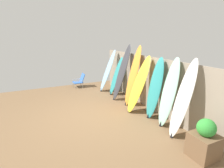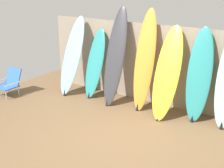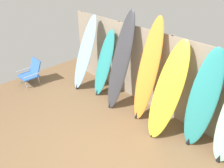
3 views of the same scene
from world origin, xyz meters
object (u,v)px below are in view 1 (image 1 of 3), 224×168
Objects in this scene: surfboard_orange_3 at (133,76)px; beach_chair at (80,80)px; surfboard_charcoal_2 at (122,73)px; surfboard_teal_1 at (116,76)px; surfboard_teal_5 at (155,89)px; surfboard_seafoam_6 at (169,93)px; surfboard_white_7 at (183,100)px; planter_box at (204,141)px; surfboard_skyblue_0 at (108,71)px; surfboard_yellow_4 at (139,85)px.

beach_chair is (-3.11, -1.16, -0.74)m from surfboard_orange_3.
surfboard_teal_1 is at bearing 174.59° from surfboard_charcoal_2.
surfboard_orange_3 is 1.20m from surfboard_teal_5.
surfboard_orange_3 is at bearing 0.87° from surfboard_teal_1.
surfboard_teal_5 is at bearing 3.89° from surfboard_charcoal_2.
surfboard_white_7 reaches higher than surfboard_seafoam_6.
beach_chair is (-2.40, -1.08, -0.75)m from surfboard_charcoal_2.
planter_box is at bearing -10.27° from surfboard_seafoam_6.
beach_chair is at bearing -165.97° from surfboard_seafoam_6.
surfboard_white_7 is at bearing 1.77° from surfboard_skyblue_0.
surfboard_teal_1 reaches higher than planter_box.
surfboard_seafoam_6 is 2.99× the size of beach_chair.
surfboard_teal_5 is at bearing 2.37° from surfboard_orange_3.
surfboard_yellow_4 is (0.60, -0.13, -0.15)m from surfboard_orange_3.
surfboard_charcoal_2 reaches higher than surfboard_teal_5.
surfboard_teal_5 is (2.52, 0.07, 0.14)m from surfboard_teal_1.
surfboard_charcoal_2 is 3.35× the size of beach_chair.
surfboard_skyblue_0 reaches higher than beach_chair.
surfboard_orange_3 is 3.25m from planter_box.
surfboard_charcoal_2 is 1.31m from surfboard_yellow_4.
beach_chair is (-5.45, -1.14, -0.66)m from surfboard_white_7.
surfboard_teal_1 is 1.86× the size of planter_box.
surfboard_orange_3 is at bearing -177.63° from surfboard_teal_5.
surfboard_teal_5 is at bearing 1.58° from surfboard_teal_1.
surfboard_orange_3 reaches higher than planter_box.
surfboard_charcoal_2 is 1.00× the size of surfboard_orange_3.
surfboard_teal_1 is 3.67m from surfboard_white_7.
surfboard_charcoal_2 is 1.90m from surfboard_teal_5.
surfboard_teal_1 is 2.49× the size of beach_chair.
surfboard_orange_3 is 1.09× the size of surfboard_white_7.
surfboard_skyblue_0 is 5.12m from planter_box.
surfboard_teal_1 is 0.74× the size of surfboard_charcoal_2.
beach_chair is (-4.88, -1.22, -0.63)m from surfboard_seafoam_6.
planter_box is (5.09, -0.04, -0.56)m from surfboard_skyblue_0.
surfboard_teal_5 is 1.15m from surfboard_white_7.
surfboard_orange_3 is 1.15× the size of surfboard_teal_5.
surfboard_charcoal_2 reaches higher than surfboard_orange_3.
surfboard_charcoal_2 reaches higher than planter_box.
surfboard_skyblue_0 is 0.63m from surfboard_teal_1.
surfboard_seafoam_6 is (1.18, 0.19, 0.03)m from surfboard_yellow_4.
surfboard_orange_3 is 0.63m from surfboard_yellow_4.
surfboard_white_7 is at bearing 3.87° from surfboard_yellow_4.
surfboard_teal_1 is 2.53m from surfboard_teal_5.
surfboard_charcoal_2 reaches higher than surfboard_yellow_4.
surfboard_white_7 reaches higher than beach_chair.
surfboard_skyblue_0 is 0.95× the size of surfboard_white_7.
surfboard_teal_5 is 2.06m from planter_box.
surfboard_teal_5 is at bearing 17.07° from surfboard_yellow_4.
surfboard_skyblue_0 is at bearing -167.89° from surfboard_teal_1.
surfboard_charcoal_2 reaches higher than surfboard_seafoam_6.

